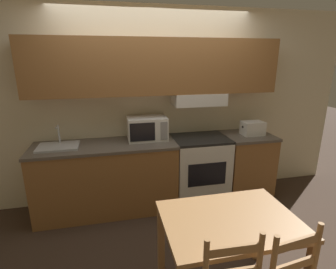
{
  "coord_description": "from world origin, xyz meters",
  "views": [
    {
      "loc": [
        -0.6,
        -3.43,
        1.93
      ],
      "look_at": [
        0.05,
        -0.55,
        1.05
      ],
      "focal_mm": 28.0,
      "sensor_mm": 36.0,
      "label": 1
    }
  ],
  "objects_px": {
    "stove_range": "(199,169)",
    "microwave": "(147,128)",
    "dining_table": "(229,231)",
    "sink_basin": "(58,146)",
    "toaster": "(253,128)"
  },
  "relations": [
    {
      "from": "stove_range",
      "to": "microwave",
      "type": "xyz_separation_m",
      "value": [
        -0.7,
        0.09,
        0.6
      ]
    },
    {
      "from": "microwave",
      "to": "dining_table",
      "type": "bearing_deg",
      "value": -76.39
    },
    {
      "from": "stove_range",
      "to": "sink_basin",
      "type": "height_order",
      "value": "sink_basin"
    },
    {
      "from": "toaster",
      "to": "microwave",
      "type": "bearing_deg",
      "value": 175.25
    },
    {
      "from": "toaster",
      "to": "sink_basin",
      "type": "bearing_deg",
      "value": 179.46
    },
    {
      "from": "toaster",
      "to": "sink_basin",
      "type": "relative_size",
      "value": 0.65
    },
    {
      "from": "stove_range",
      "to": "sink_basin",
      "type": "bearing_deg",
      "value": -179.83
    },
    {
      "from": "stove_range",
      "to": "dining_table",
      "type": "xyz_separation_m",
      "value": [
        -0.3,
        -1.55,
        0.18
      ]
    },
    {
      "from": "stove_range",
      "to": "microwave",
      "type": "bearing_deg",
      "value": 172.64
    },
    {
      "from": "stove_range",
      "to": "dining_table",
      "type": "bearing_deg",
      "value": -101.06
    },
    {
      "from": "microwave",
      "to": "sink_basin",
      "type": "bearing_deg",
      "value": -174.91
    },
    {
      "from": "stove_range",
      "to": "dining_table",
      "type": "height_order",
      "value": "stove_range"
    },
    {
      "from": "toaster",
      "to": "dining_table",
      "type": "distance_m",
      "value": 1.87
    },
    {
      "from": "stove_range",
      "to": "microwave",
      "type": "distance_m",
      "value": 0.92
    },
    {
      "from": "microwave",
      "to": "stove_range",
      "type": "bearing_deg",
      "value": -7.36
    }
  ]
}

